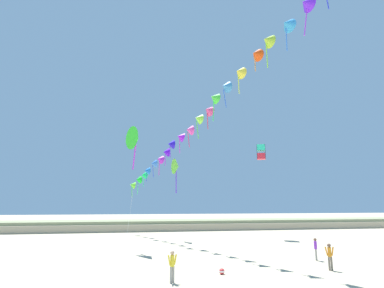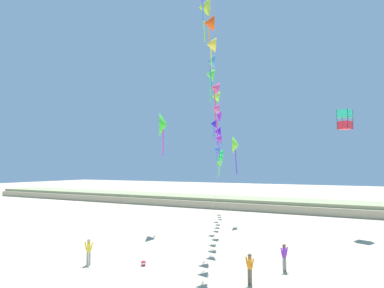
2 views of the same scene
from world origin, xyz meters
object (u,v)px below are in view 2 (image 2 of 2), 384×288
object	(u,v)px
person_mid_center	(284,255)
large_kite_high_solo	(163,125)
large_kite_low_lead	(236,145)
large_kite_mid_trail	(345,120)
person_near_left	(89,250)
person_near_right	(250,267)
beach_ball	(143,263)

from	to	relation	value
person_mid_center	large_kite_high_solo	xyz separation A→B (m)	(-14.62, 8.40, 10.18)
large_kite_high_solo	large_kite_low_lead	bearing A→B (deg)	54.99
large_kite_mid_trail	large_kite_high_solo	bearing A→B (deg)	-155.99
person_near_left	person_near_right	size ratio (longest dim) A/B	1.01
large_kite_low_lead	beach_ball	world-z (taller)	large_kite_low_lead
person_near_left	large_kite_mid_trail	distance (m)	27.72
person_mid_center	large_kite_high_solo	distance (m)	19.70
large_kite_low_lead	large_kite_high_solo	xyz separation A→B (m)	(-5.37, -7.66, 1.93)
person_near_right	person_mid_center	size ratio (longest dim) A/B	1.02
person_near_right	large_kite_mid_trail	world-z (taller)	large_kite_mid_trail
person_near_right	beach_ball	size ratio (longest dim) A/B	4.84
person_near_left	large_kite_high_solo	distance (m)	16.85
person_near_left	large_kite_low_lead	distance (m)	22.60
person_mid_center	large_kite_high_solo	bearing A→B (deg)	150.12
person_near_left	large_kite_high_solo	bearing A→B (deg)	100.92
person_near_left	person_mid_center	xyz separation A→B (m)	(12.07, 4.80, -0.02)
large_kite_low_lead	person_near_right	bearing A→B (deg)	-67.44
person_near_left	person_mid_center	bearing A→B (deg)	21.68
person_near_left	large_kite_low_lead	size ratio (longest dim) A/B	0.39
large_kite_mid_trail	beach_ball	xyz separation A→B (m)	(-11.42, -19.32, -11.37)
large_kite_high_solo	beach_ball	size ratio (longest dim) A/B	12.51
person_near_left	large_kite_high_solo	size ratio (longest dim) A/B	0.39
large_kite_low_lead	person_mid_center	bearing A→B (deg)	-60.06
person_near_right	large_kite_low_lead	world-z (taller)	large_kite_low_lead
large_kite_high_solo	person_near_left	bearing A→B (deg)	-79.08
large_kite_low_lead	beach_ball	distance (m)	21.28
large_kite_high_solo	beach_ball	xyz separation A→B (m)	(5.94, -11.59, -10.99)
large_kite_low_lead	large_kite_mid_trail	world-z (taller)	large_kite_mid_trail
person_near_right	large_kite_high_solo	size ratio (longest dim) A/B	0.39
person_near_right	large_kite_mid_trail	distance (m)	22.59
person_mid_center	large_kite_mid_trail	xyz separation A→B (m)	(2.74, 16.13, 10.55)
large_kite_mid_trail	person_near_right	bearing A→B (deg)	-101.20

